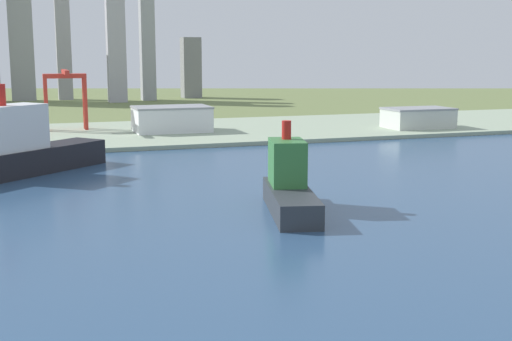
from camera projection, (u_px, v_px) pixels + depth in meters
The scene contains 9 objects.
ground_plane at pixel (226, 192), 260.70m from camera, with size 2400.00×2400.00×0.00m, color olive.
water_bay at pixel (283, 231), 204.71m from camera, with size 840.00×360.00×0.15m, color #2D4C70.
industrial_pier at pixel (142, 134), 437.72m from camera, with size 840.00×140.00×2.50m, color #96A88C.
cargo_ship at pixel (20, 150), 295.37m from camera, with size 73.04×67.24×39.39m.
container_barge at pixel (289, 186), 228.52m from camera, with size 24.27×50.59×29.45m.
port_crane_red at pixel (65, 86), 440.99m from camera, with size 26.80×38.90×38.91m.
warehouse_main at pixel (172, 119), 437.62m from camera, with size 47.96×31.42×15.98m.
warehouse_annex at pixel (418, 118), 458.56m from camera, with size 43.85×27.42×13.35m.
distant_skyline at pixel (28, 42), 727.47m from camera, with size 321.98×76.82×151.30m.
Camera 1 is at (-71.65, 54.54, 52.65)m, focal length 48.30 mm.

